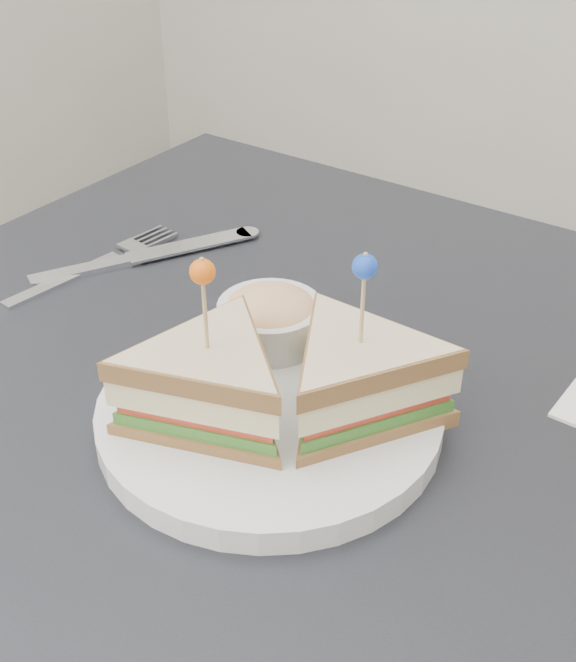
% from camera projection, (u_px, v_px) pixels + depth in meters
% --- Properties ---
extents(table, '(0.80, 0.80, 0.75)m').
position_uv_depth(table, '(271.00, 459.00, 0.69)').
color(table, black).
rests_on(table, ground).
extents(plate_meal, '(0.30, 0.30, 0.15)m').
position_uv_depth(plate_meal, '(279.00, 381.00, 0.58)').
color(plate_meal, silver).
rests_on(plate_meal, table).
extents(cutlery_fork, '(0.04, 0.20, 0.01)m').
position_uv_depth(cutlery_fork, '(102.00, 262.00, 0.81)').
color(cutlery_fork, silver).
rests_on(cutlery_fork, table).
extents(cutlery_knife, '(0.13, 0.22, 0.01)m').
position_uv_depth(cutlery_knife, '(139.00, 257.00, 0.81)').
color(cutlery_knife, white).
rests_on(cutlery_knife, table).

